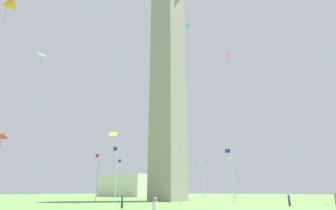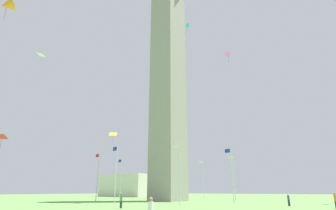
{
  "view_description": "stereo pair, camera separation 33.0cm",
  "coord_description": "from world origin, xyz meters",
  "px_view_note": "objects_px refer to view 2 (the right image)",
  "views": [
    {
      "loc": [
        -34.47,
        45.08,
        2.02
      ],
      "look_at": [
        0.0,
        0.0,
        20.07
      ],
      "focal_mm": 28.82,
      "sensor_mm": 36.0,
      "label": 1
    },
    {
      "loc": [
        -34.73,
        44.88,
        2.02
      ],
      "look_at": [
        0.0,
        0.0,
        20.07
      ],
      "focal_mm": 28.82,
      "sensor_mm": 36.0,
      "label": 2
    }
  ],
  "objects_px": {
    "flagpole_se": "(179,170)",
    "kite_red_diamond": "(2,137)",
    "distant_building": "(135,186)",
    "kite_orange_delta": "(7,5)",
    "flagpole_nw": "(161,178)",
    "flagpole_sw": "(234,176)",
    "kite_yellow_diamond": "(113,134)",
    "kite_cyan_delta": "(186,26)",
    "kite_white_diamond": "(41,55)",
    "obelisk_monument": "(168,76)",
    "flagpole_e": "(116,171)",
    "flagpole_ne": "(98,175)",
    "flagpole_w": "(203,178)",
    "person_blue_shirt": "(289,200)",
    "person_green_shirt": "(121,201)",
    "flagpole_n": "(121,177)",
    "kite_pink_delta": "(228,55)",
    "flagpole_s": "(232,172)",
    "person_orange_shirt": "(336,201)"
  },
  "relations": [
    {
      "from": "kite_yellow_diamond",
      "to": "kite_orange_delta",
      "type": "bearing_deg",
      "value": 97.34
    },
    {
      "from": "obelisk_monument",
      "to": "kite_white_diamond",
      "type": "bearing_deg",
      "value": 91.93
    },
    {
      "from": "person_green_shirt",
      "to": "person_blue_shirt",
      "type": "height_order",
      "value": "person_green_shirt"
    },
    {
      "from": "flagpole_ne",
      "to": "kite_red_diamond",
      "type": "bearing_deg",
      "value": 86.41
    },
    {
      "from": "distant_building",
      "to": "kite_red_diamond",
      "type": "bearing_deg",
      "value": 114.93
    },
    {
      "from": "flagpole_nw",
      "to": "person_orange_shirt",
      "type": "xyz_separation_m",
      "value": [
        -39.78,
        16.27,
        -4.14
      ]
    },
    {
      "from": "flagpole_ne",
      "to": "flagpole_w",
      "type": "bearing_deg",
      "value": -112.5
    },
    {
      "from": "flagpole_sw",
      "to": "kite_orange_delta",
      "type": "height_order",
      "value": "kite_orange_delta"
    },
    {
      "from": "flagpole_w",
      "to": "kite_white_diamond",
      "type": "bearing_deg",
      "value": 91.38
    },
    {
      "from": "kite_white_diamond",
      "to": "person_green_shirt",
      "type": "bearing_deg",
      "value": -134.74
    },
    {
      "from": "flagpole_n",
      "to": "kite_yellow_diamond",
      "type": "distance_m",
      "value": 18.42
    },
    {
      "from": "person_green_shirt",
      "to": "kite_yellow_diamond",
      "type": "relative_size",
      "value": 0.75
    },
    {
      "from": "flagpole_e",
      "to": "flagpole_se",
      "type": "xyz_separation_m",
      "value": [
        -9.93,
        -4.11,
        0.0
      ]
    },
    {
      "from": "kite_yellow_diamond",
      "to": "kite_red_diamond",
      "type": "bearing_deg",
      "value": 60.93
    },
    {
      "from": "person_blue_shirt",
      "to": "kite_white_diamond",
      "type": "distance_m",
      "value": 39.07
    },
    {
      "from": "flagpole_se",
      "to": "kite_red_diamond",
      "type": "distance_m",
      "value": 28.07
    },
    {
      "from": "kite_cyan_delta",
      "to": "kite_white_diamond",
      "type": "distance_m",
      "value": 26.77
    },
    {
      "from": "flagpole_e",
      "to": "flagpole_s",
      "type": "distance_m",
      "value": 19.86
    },
    {
      "from": "kite_pink_delta",
      "to": "kite_orange_delta",
      "type": "relative_size",
      "value": 0.73
    },
    {
      "from": "flagpole_s",
      "to": "flagpole_se",
      "type": "bearing_deg",
      "value": 67.5
    },
    {
      "from": "kite_orange_delta",
      "to": "flagpole_se",
      "type": "bearing_deg",
      "value": -111.83
    },
    {
      "from": "flagpole_ne",
      "to": "kite_white_diamond",
      "type": "distance_m",
      "value": 26.75
    },
    {
      "from": "flagpole_nw",
      "to": "kite_yellow_diamond",
      "type": "relative_size",
      "value": 4.05
    },
    {
      "from": "kite_yellow_diamond",
      "to": "kite_white_diamond",
      "type": "height_order",
      "value": "kite_white_diamond"
    },
    {
      "from": "kite_white_diamond",
      "to": "kite_red_diamond",
      "type": "distance_m",
      "value": 15.53
    },
    {
      "from": "flagpole_w",
      "to": "person_blue_shirt",
      "type": "xyz_separation_m",
      "value": [
        -24.01,
        18.12,
        -4.23
      ]
    },
    {
      "from": "flagpole_ne",
      "to": "flagpole_w",
      "type": "relative_size",
      "value": 1.0
    },
    {
      "from": "flagpole_ne",
      "to": "kite_yellow_diamond",
      "type": "distance_m",
      "value": 10.32
    },
    {
      "from": "obelisk_monument",
      "to": "flagpole_e",
      "type": "distance_m",
      "value": 26.13
    },
    {
      "from": "person_orange_shirt",
      "to": "kite_pink_delta",
      "type": "height_order",
      "value": "kite_pink_delta"
    },
    {
      "from": "distant_building",
      "to": "flagpole_nw",
      "type": "bearing_deg",
      "value": 145.82
    },
    {
      "from": "flagpole_ne",
      "to": "person_blue_shirt",
      "type": "height_order",
      "value": "flagpole_ne"
    },
    {
      "from": "flagpole_sw",
      "to": "flagpole_nw",
      "type": "bearing_deg",
      "value": -0.0
    },
    {
      "from": "distant_building",
      "to": "kite_white_diamond",
      "type": "bearing_deg",
      "value": 123.45
    },
    {
      "from": "flagpole_w",
      "to": "kite_yellow_diamond",
      "type": "distance_m",
      "value": 27.82
    },
    {
      "from": "kite_orange_delta",
      "to": "kite_red_diamond",
      "type": "xyz_separation_m",
      "value": [
        11.17,
        -6.52,
        -15.1
      ]
    },
    {
      "from": "obelisk_monument",
      "to": "flagpole_se",
      "type": "height_order",
      "value": "obelisk_monument"
    },
    {
      "from": "flagpole_sw",
      "to": "person_orange_shirt",
      "type": "height_order",
      "value": "flagpole_sw"
    },
    {
      "from": "obelisk_monument",
      "to": "distant_building",
      "type": "distance_m",
      "value": 52.45
    },
    {
      "from": "obelisk_monument",
      "to": "flagpole_n",
      "type": "height_order",
      "value": "obelisk_monument"
    },
    {
      "from": "flagpole_e",
      "to": "person_orange_shirt",
      "type": "xyz_separation_m",
      "value": [
        -29.85,
        -7.7,
        -4.14
      ]
    },
    {
      "from": "person_orange_shirt",
      "to": "kite_pink_delta",
      "type": "bearing_deg",
      "value": -44.85
    },
    {
      "from": "flagpole_se",
      "to": "flagpole_nw",
      "type": "distance_m",
      "value": 28.09
    },
    {
      "from": "person_orange_shirt",
      "to": "person_blue_shirt",
      "type": "xyz_separation_m",
      "value": [
        5.85,
        -2.27,
        -0.09
      ]
    },
    {
      "from": "flagpole_ne",
      "to": "kite_cyan_delta",
      "type": "height_order",
      "value": "kite_cyan_delta"
    },
    {
      "from": "flagpole_nw",
      "to": "kite_orange_delta",
      "type": "bearing_deg",
      "value": 102.76
    },
    {
      "from": "flagpole_sw",
      "to": "flagpole_nw",
      "type": "height_order",
      "value": "same"
    },
    {
      "from": "flagpole_ne",
      "to": "kite_pink_delta",
      "type": "xyz_separation_m",
      "value": [
        -23.67,
        -12.87,
        24.04
      ]
    },
    {
      "from": "flagpole_ne",
      "to": "kite_pink_delta",
      "type": "height_order",
      "value": "kite_pink_delta"
    },
    {
      "from": "flagpole_s",
      "to": "distant_building",
      "type": "xyz_separation_m",
      "value": [
        51.32,
        -28.5,
        -1.33
      ]
    }
  ]
}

